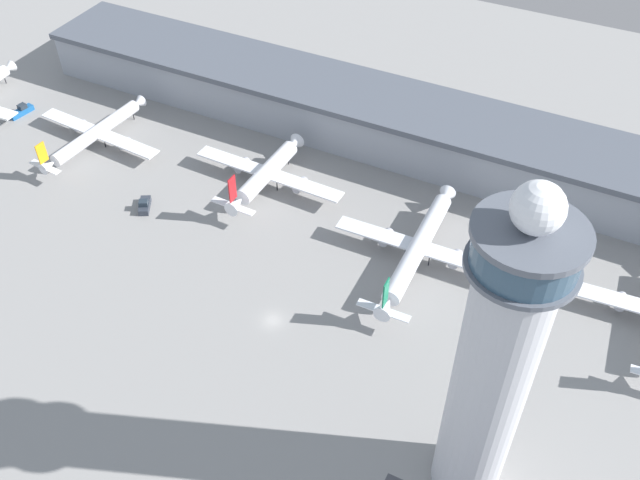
{
  "coord_description": "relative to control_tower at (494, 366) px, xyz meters",
  "views": [
    {
      "loc": [
        53.03,
        -83.62,
        116.78
      ],
      "look_at": [
        0.95,
        20.63,
        6.57
      ],
      "focal_mm": 40.0,
      "sensor_mm": 36.0,
      "label": 1
    }
  ],
  "objects": [
    {
      "name": "ground_plane",
      "position": [
        -47.72,
        16.14,
        -32.08
      ],
      "size": [
        1000.0,
        1000.0,
        0.0
      ],
      "primitive_type": "plane",
      "color": "gray"
    },
    {
      "name": "terminal_building",
      "position": [
        -47.72,
        86.14,
        -24.74
      ],
      "size": [
        218.11,
        25.0,
        14.49
      ],
      "color": "#9399A3",
      "rests_on": "ground"
    },
    {
      "name": "control_tower",
      "position": [
        0.0,
        0.0,
        0.0
      ],
      "size": [
        14.88,
        14.88,
        65.94
      ],
      "color": "#BCBCC1",
      "rests_on": "ground"
    },
    {
      "name": "airplane_gate_bravo",
      "position": [
        -122.22,
        50.12,
        -28.21
      ],
      "size": [
        40.11,
        38.69,
        11.34
      ],
      "color": "white",
      "rests_on": "ground"
    },
    {
      "name": "airplane_gate_charlie",
      "position": [
        -71.03,
        54.93,
        -27.59
      ],
      "size": [
        41.75,
        32.54,
        13.49
      ],
      "color": "white",
      "rests_on": "ground"
    },
    {
      "name": "airplane_gate_delta",
      "position": [
        -26.67,
        46.3,
        -27.49
      ],
      "size": [
        40.26,
        44.17,
        13.42
      ],
      "color": "silver",
      "rests_on": "ground"
    },
    {
      "name": "service_truck_fuel",
      "position": [
        -152.26,
        52.16,
        -31.08
      ],
      "size": [
        3.33,
        7.68,
        2.89
      ],
      "color": "black",
      "rests_on": "ground"
    },
    {
      "name": "service_truck_baggage",
      "position": [
        -94.28,
        33.73,
        -31.1
      ],
      "size": [
        5.24,
        6.66,
        2.84
      ],
      "color": "black",
      "rests_on": "ground"
    }
  ]
}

